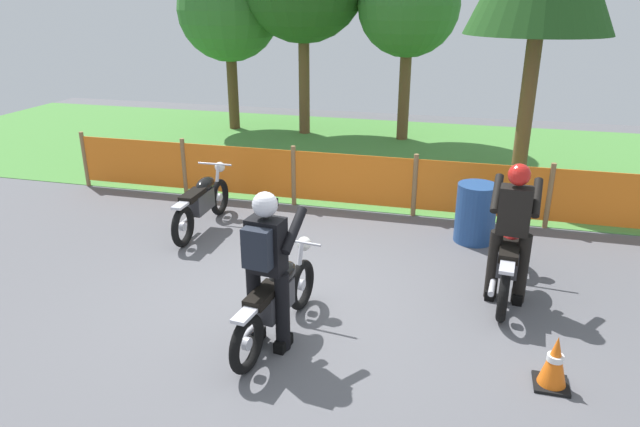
% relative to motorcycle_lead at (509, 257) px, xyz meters
% --- Properties ---
extents(ground, '(24.00, 24.00, 0.02)m').
position_rel_motorcycle_lead_xyz_m(ground, '(-2.42, -1.03, -0.47)').
color(ground, '#5B5B60').
extents(grass_verge, '(24.00, 7.54, 0.01)m').
position_rel_motorcycle_lead_xyz_m(grass_verge, '(-2.42, 6.10, -0.46)').
color(grass_verge, '#4C8C3D').
rests_on(grass_verge, ground).
extents(barrier_fence, '(10.42, 0.08, 1.05)m').
position_rel_motorcycle_lead_xyz_m(barrier_fence, '(-2.42, 2.33, 0.08)').
color(barrier_fence, olive).
rests_on(barrier_fence, ground).
extents(tree_leftmost, '(2.61, 2.61, 4.39)m').
position_rel_motorcycle_lead_xyz_m(tree_leftmost, '(-6.85, 7.76, 2.61)').
color(tree_leftmost, brown).
rests_on(tree_leftmost, ground).
extents(tree_near_right, '(2.40, 2.40, 4.41)m').
position_rel_motorcycle_lead_xyz_m(tree_near_right, '(-2.25, 7.69, 2.73)').
color(tree_near_right, brown).
rests_on(tree_near_right, ground).
extents(motorcycle_lead, '(0.59, 2.01, 0.95)m').
position_rel_motorcycle_lead_xyz_m(motorcycle_lead, '(0.00, 0.00, 0.00)').
color(motorcycle_lead, black).
rests_on(motorcycle_lead, ground).
extents(motorcycle_trailing, '(0.58, 1.88, 0.89)m').
position_rel_motorcycle_lead_xyz_m(motorcycle_trailing, '(-2.40, -1.65, -0.03)').
color(motorcycle_trailing, black).
rests_on(motorcycle_trailing, ground).
extents(motorcycle_third, '(0.57, 1.93, 0.91)m').
position_rel_motorcycle_lead_xyz_m(motorcycle_third, '(-4.49, 0.90, -0.02)').
color(motorcycle_third, black).
rests_on(motorcycle_third, ground).
extents(rider_lead, '(0.58, 0.60, 1.69)m').
position_rel_motorcycle_lead_xyz_m(rider_lead, '(-0.02, -0.19, 0.46)').
color(rider_lead, black).
rests_on(rider_lead, ground).
extents(rider_trailing, '(0.60, 0.72, 1.69)m').
position_rel_motorcycle_lead_xyz_m(rider_trailing, '(-2.42, -1.85, 0.49)').
color(rider_trailing, black).
rests_on(rider_trailing, ground).
extents(traffic_cone, '(0.32, 0.32, 0.53)m').
position_rel_motorcycle_lead_xyz_m(traffic_cone, '(0.36, -1.80, -0.20)').
color(traffic_cone, black).
rests_on(traffic_cone, ground).
extents(spare_drum, '(0.58, 0.58, 0.88)m').
position_rel_motorcycle_lead_xyz_m(spare_drum, '(-0.40, 1.50, -0.02)').
color(spare_drum, navy).
rests_on(spare_drum, ground).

